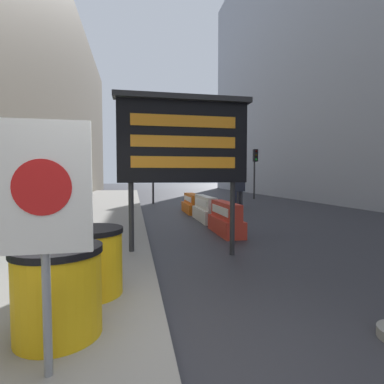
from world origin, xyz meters
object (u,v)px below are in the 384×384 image
Objects in this scene: jersey_barrier_red_striped at (226,220)px; traffic_light_far_side at (255,163)px; jersey_barrier_white at (205,210)px; barrel_drum_foreground at (58,291)px; message_board at (183,141)px; warning_sign at (43,203)px; traffic_light_near_curb at (153,151)px; traffic_cone_near at (228,211)px; pedestrian_worker at (237,186)px; jersey_barrier_orange_near at (192,204)px; barrel_drum_middle at (91,261)px; pedestrian_passerby at (240,188)px.

traffic_light_far_side reaches higher than jersey_barrier_red_striped.
traffic_light_far_side reaches higher than jersey_barrier_white.
message_board is (1.63, 2.93, 1.70)m from barrel_drum_foreground.
jersey_barrier_white is (3.12, 8.13, -1.03)m from warning_sign.
traffic_cone_near is at bearing -72.27° from traffic_light_near_curb.
message_board is 1.67× the size of jersey_barrier_red_striped.
traffic_light_near_curb is 2.35× the size of pedestrian_worker.
jersey_barrier_orange_near is 5.40m from traffic_light_near_curb.
barrel_drum_middle is 0.37× the size of jersey_barrier_white.
warning_sign is 14.49m from pedestrian_worker.
jersey_barrier_orange_near is at bearing 71.47° from barrel_drum_middle.
warning_sign is 0.84× the size of jersey_barrier_white.
barrel_drum_middle is 1.20× the size of traffic_cone_near.
warning_sign reaches higher than pedestrian_worker.
jersey_barrier_white is (3.02, 6.62, -0.19)m from barrel_drum_middle.
barrel_drum_foreground is at bearing -84.93° from pedestrian_worker.
jersey_barrier_orange_near is 4.02m from pedestrian_worker.
traffic_light_near_curb reaches higher than jersey_barrier_white.
traffic_cone_near is (0.83, 2.33, -0.06)m from jersey_barrier_red_striped.
traffic_light_near_curb reaches higher than pedestrian_worker.
barrel_drum_middle is 0.44× the size of warning_sign.
barrel_drum_foreground is at bearing -99.37° from barrel_drum_middle.
traffic_light_far_side is at bearing 17.10° from traffic_light_near_curb.
jersey_barrier_white is 1.25× the size of pedestrian_passerby.
pedestrian_passerby is (5.71, 11.67, -0.39)m from warning_sign.
jersey_barrier_white is 5.87m from pedestrian_worker.
pedestrian_passerby is (2.60, 5.97, 0.64)m from jersey_barrier_red_striped.
barrel_drum_middle is at bearing 80.63° from barrel_drum_foreground.
jersey_barrier_orange_near is (-0.00, 2.40, -0.03)m from jersey_barrier_white.
barrel_drum_middle is 0.19× the size of traffic_light_near_curb.
jersey_barrier_red_striped is at bearing 103.87° from pedestrian_passerby.
pedestrian_worker reaches higher than jersey_barrier_white.
message_board is at bearing -117.78° from traffic_cone_near.
warning_sign is at bearing -114.05° from message_board.
barrel_drum_middle is 1.73m from warning_sign.
traffic_light_near_curb reaches higher than barrel_drum_middle.
warning_sign reaches higher than jersey_barrier_white.
jersey_barrier_white is at bearing 69.02° from warning_sign.
warning_sign is 0.44× the size of traffic_light_near_curb.
traffic_light_near_curb is (1.71, 15.02, 1.59)m from warning_sign.
traffic_cone_near is (4.01, 7.45, -0.25)m from barrel_drum_foreground.
jersey_barrier_red_striped is at bearing -81.43° from traffic_light_near_curb.
traffic_light_near_curb reaches higher than barrel_drum_foreground.
warning_sign is at bearing -96.50° from traffic_light_near_curb.
traffic_cone_near is 10.62m from traffic_light_far_side.
jersey_barrier_orange_near is 1.14× the size of pedestrian_passerby.
traffic_cone_near is at bearing -71.62° from jersey_barrier_orange_near.
warning_sign reaches higher than barrel_drum_foreground.
traffic_light_far_side is 6.53m from pedestrian_passerby.
pedestrian_passerby is (4.14, 8.15, -1.25)m from message_board.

